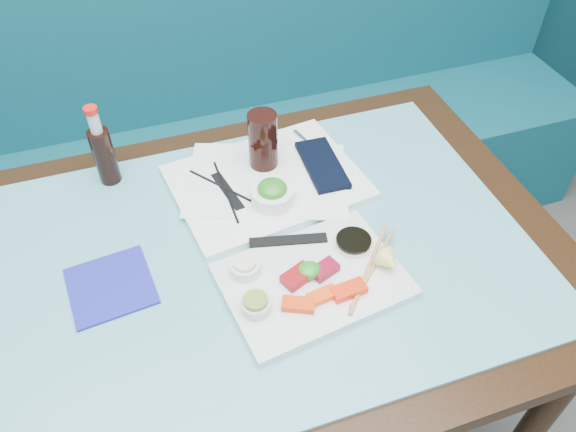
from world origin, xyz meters
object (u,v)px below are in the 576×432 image
object	(u,v)px
seaweed_bowl	(272,196)
cola_bottle_body	(105,156)
dining_table	(234,286)
blue_napkin	(111,286)
serving_tray	(267,182)
booth_bench	(178,155)
sashimi_plate	(313,280)
cola_glass	(263,140)

from	to	relation	value
seaweed_bowl	cola_bottle_body	bearing A→B (deg)	147.47
cola_bottle_body	dining_table	bearing A→B (deg)	-58.06
blue_napkin	dining_table	bearing A→B (deg)	-1.49
serving_tray	blue_napkin	xyz separation A→B (m)	(-0.37, -0.18, -0.00)
booth_bench	cola_bottle_body	xyz separation A→B (m)	(-0.20, -0.52, 0.45)
sashimi_plate	cola_bottle_body	distance (m)	0.55
blue_napkin	cola_glass	bearing A→B (deg)	31.84
dining_table	seaweed_bowl	distance (m)	0.21
sashimi_plate	cola_glass	size ratio (longest dim) A/B	2.46
dining_table	cola_glass	size ratio (longest dim) A/B	10.11
cola_bottle_body	serving_tray	bearing A→B (deg)	-21.63
booth_bench	cola_bottle_body	world-z (taller)	booth_bench
seaweed_bowl	cola_glass	distance (m)	0.14
serving_tray	seaweed_bowl	bearing A→B (deg)	-105.47
cola_glass	blue_napkin	xyz separation A→B (m)	(-0.38, -0.24, -0.08)
dining_table	sashimi_plate	size ratio (longest dim) A/B	4.11
dining_table	blue_napkin	bearing A→B (deg)	178.51
booth_bench	dining_table	world-z (taller)	booth_bench
sashimi_plate	serving_tray	xyz separation A→B (m)	(-0.00, 0.30, -0.00)
seaweed_bowl	cola_glass	size ratio (longest dim) A/B	0.67
dining_table	cola_bottle_body	bearing A→B (deg)	121.94
dining_table	sashimi_plate	distance (m)	0.20
sashimi_plate	booth_bench	bearing A→B (deg)	90.44
dining_table	serving_tray	distance (m)	0.25
cola_glass	serving_tray	bearing A→B (deg)	-100.30
sashimi_plate	serving_tray	bearing A→B (deg)	82.36
dining_table	cola_glass	bearing A→B (deg)	59.15
seaweed_bowl	blue_napkin	bearing A→B (deg)	-163.44
seaweed_bowl	dining_table	bearing A→B (deg)	-137.78
dining_table	sashimi_plate	bearing A→B (deg)	-39.13
seaweed_bowl	cola_bottle_body	xyz separation A→B (m)	(-0.33, 0.21, 0.03)
booth_bench	serving_tray	xyz separation A→B (m)	(0.14, -0.65, 0.39)
cola_bottle_body	blue_napkin	world-z (taller)	cola_bottle_body
sashimi_plate	seaweed_bowl	world-z (taller)	seaweed_bowl
sashimi_plate	seaweed_bowl	size ratio (longest dim) A/B	3.66
booth_bench	cola_glass	size ratio (longest dim) A/B	21.67
dining_table	sashimi_plate	world-z (taller)	sashimi_plate
dining_table	cola_bottle_body	distance (m)	0.41
seaweed_bowl	blue_napkin	world-z (taller)	seaweed_bowl
serving_tray	seaweed_bowl	xyz separation A→B (m)	(-0.01, -0.07, 0.03)
cola_glass	booth_bench	bearing A→B (deg)	103.77
cola_glass	blue_napkin	size ratio (longest dim) A/B	0.89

